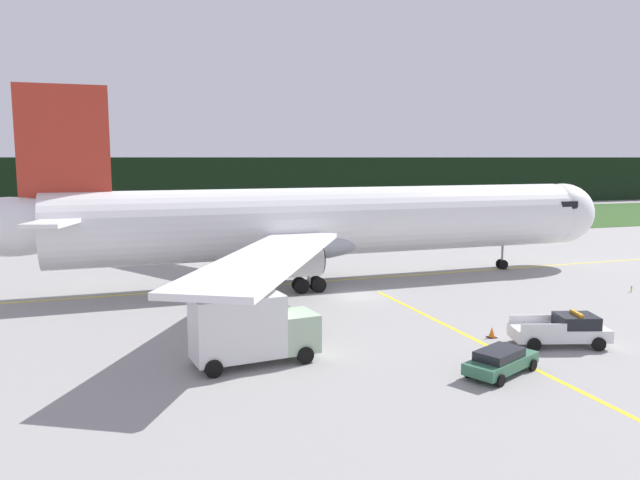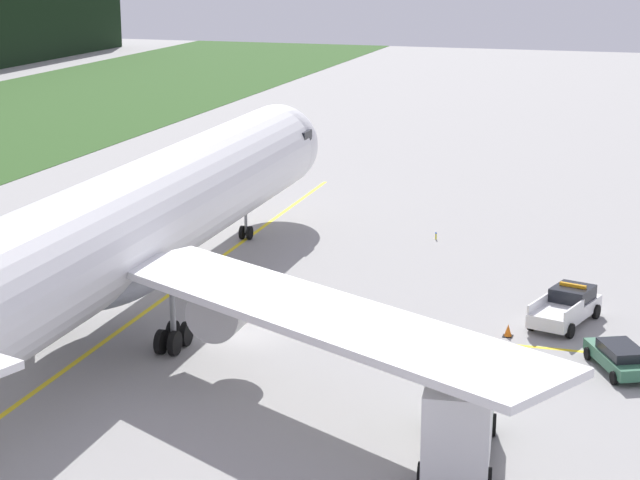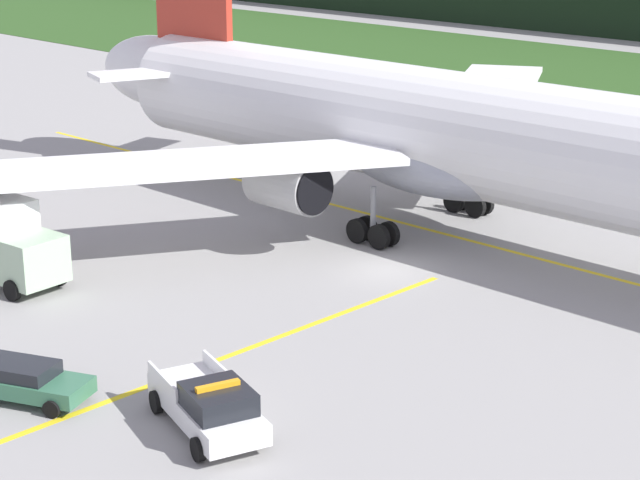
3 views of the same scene
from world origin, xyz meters
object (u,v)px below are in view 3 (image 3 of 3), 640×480
(ops_pickup_truck, at_px, (209,405))
(staff_car, at_px, (23,380))
(apron_cone, at_px, (215,371))
(airliner, at_px, (471,138))

(ops_pickup_truck, xyz_separation_m, staff_car, (-6.12, -2.96, -0.20))
(ops_pickup_truck, xyz_separation_m, apron_cone, (-2.92, 2.58, -0.59))
(staff_car, distance_m, apron_cone, 6.41)
(staff_car, bearing_deg, ops_pickup_truck, 25.81)
(airliner, xyz_separation_m, staff_car, (0.77, -24.58, -4.37))
(airliner, height_order, ops_pickup_truck, airliner)
(airliner, xyz_separation_m, apron_cone, (3.97, -19.04, -4.76))
(ops_pickup_truck, height_order, apron_cone, ops_pickup_truck)
(airliner, bearing_deg, ops_pickup_truck, -72.32)
(airliner, distance_m, ops_pickup_truck, 23.07)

